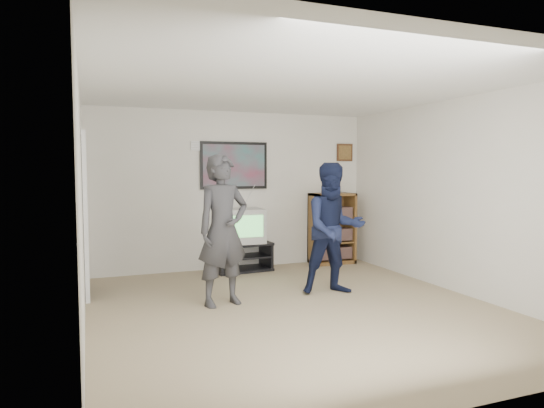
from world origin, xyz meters
TOP-DOWN VIEW (x-y plane):
  - room_shell at (0.00, 0.35)m, footprint 4.51×5.00m
  - media_stand at (0.05, 2.23)m, footprint 0.93×0.57m
  - crt_television at (0.06, 2.23)m, footprint 0.64×0.54m
  - bookshelf at (1.66, 2.28)m, footprint 0.72×0.41m
  - table_lamp at (1.57, 2.23)m, footprint 0.20×0.20m
  - person_tall at (-0.73, 0.49)m, footprint 0.73×0.57m
  - person_short at (0.73, 0.50)m, footprint 0.91×0.75m
  - controller_left at (-0.73, 0.68)m, footprint 0.08×0.13m
  - controller_right at (0.77, 0.78)m, footprint 0.08×0.12m
  - poster at (0.00, 2.48)m, footprint 1.10×0.03m
  - air_vent at (-0.55, 2.48)m, footprint 0.28×0.02m
  - small_picture at (2.00, 2.48)m, footprint 0.30×0.03m
  - doorway at (-2.23, 1.60)m, footprint 0.03×0.85m

SIDE VIEW (x-z plane):
  - media_stand at x=0.05m, z-range 0.00..0.45m
  - bookshelf at x=1.66m, z-range 0.00..1.19m
  - crt_television at x=0.06m, z-range 0.45..0.98m
  - person_short at x=0.73m, z-range 0.00..1.68m
  - person_tall at x=-0.73m, z-range 0.00..1.77m
  - doorway at x=-2.23m, z-range 0.00..2.00m
  - controller_right at x=0.77m, z-range 1.05..1.08m
  - controller_left at x=-0.73m, z-range 1.16..1.20m
  - room_shell at x=0.00m, z-range 0.00..2.50m
  - table_lamp at x=1.57m, z-range 1.19..1.50m
  - poster at x=0.00m, z-range 1.27..2.02m
  - small_picture at x=2.00m, z-range 1.73..2.03m
  - air_vent at x=-0.55m, z-range 1.88..2.02m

